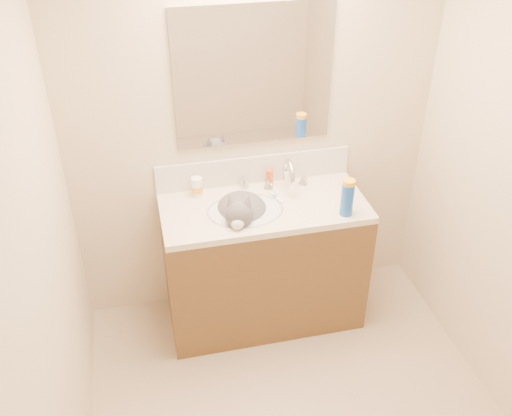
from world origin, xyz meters
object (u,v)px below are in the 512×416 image
faucet (288,177)px  pill_bottle (197,187)px  cat (242,214)px  vanity_cabinet (264,265)px  spray_can (347,199)px  silver_jar (244,183)px  basin (245,220)px  amber_bottle (269,178)px

faucet → pill_bottle: faucet is taller
faucet → cat: size_ratio=0.61×
faucet → pill_bottle: (-0.54, 0.05, -0.03)m
vanity_cabinet → spray_can: size_ratio=6.11×
vanity_cabinet → faucet: bearing=37.3°
silver_jar → spray_can: (0.50, -0.41, 0.07)m
faucet → cat: faucet is taller
cat → faucet: bearing=43.9°
silver_jar → pill_bottle: bearing=-174.5°
basin → faucet: 0.38m
faucet → amber_bottle: 0.12m
pill_bottle → silver_jar: (0.29, 0.03, -0.03)m
basin → amber_bottle: bearing=49.3°
vanity_cabinet → cat: bearing=-170.8°
silver_jar → amber_bottle: 0.16m
silver_jar → faucet: bearing=-18.3°
amber_bottle → silver_jar: bearing=174.9°
silver_jar → amber_bottle: amber_bottle is taller
cat → spray_can: bearing=0.5°
silver_jar → amber_bottle: bearing=-5.1°
vanity_cabinet → cat: 0.45m
vanity_cabinet → silver_jar: (-0.07, 0.22, 0.48)m
cat → pill_bottle: 0.32m
spray_can → silver_jar: bearing=140.3°
faucet → spray_can: bearing=-53.1°
basin → silver_jar: (0.05, 0.25, 0.10)m
silver_jar → basin: bearing=-101.3°
vanity_cabinet → amber_bottle: amber_bottle is taller
basin → faucet: bearing=29.1°
faucet → pill_bottle: size_ratio=2.36×
faucet → amber_bottle: size_ratio=2.54×
silver_jar → spray_can: 0.65m
basin → amber_bottle: amber_bottle is taller
faucet → silver_jar: (-0.25, 0.08, -0.06)m
cat → vanity_cabinet: bearing=26.5°
basin → spray_can: spray_can is taller
faucet → spray_can: size_ratio=1.43×
cat → amber_bottle: bearing=63.2°
pill_bottle → silver_jar: bearing=5.5°
faucet → pill_bottle: 0.55m
basin → cat: size_ratio=0.98×
silver_jar → vanity_cabinet: bearing=-72.3°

